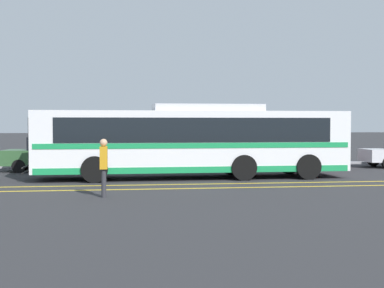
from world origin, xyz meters
TOP-DOWN VIEW (x-y plane):
  - ground_plane at (0.00, 0.00)m, footprint 220.00×220.00m
  - lane_strip_0 at (-1.32, -2.28)m, footprint 32.42×0.20m
  - lane_strip_1 at (-1.32, -3.53)m, footprint 32.42×0.20m
  - curb_strip at (-1.32, 5.94)m, footprint 40.42×0.36m
  - transit_bus at (-1.31, -0.08)m, footprint 12.76×2.74m
  - parked_car_1 at (-7.30, 3.91)m, footprint 4.59×2.09m
  - parked_car_2 at (-1.01, 3.89)m, footprint 4.03×1.87m
  - parked_car_3 at (4.41, 4.27)m, footprint 4.48×1.83m
  - pedestrian_0 at (-4.70, -5.29)m, footprint 0.23×0.42m

SIDE VIEW (x-z plane):
  - ground_plane at x=0.00m, z-range 0.00..0.00m
  - lane_strip_0 at x=-1.32m, z-range 0.00..0.01m
  - lane_strip_1 at x=-1.32m, z-range 0.00..0.01m
  - curb_strip at x=-1.32m, z-range 0.00..0.15m
  - parked_car_2 at x=-1.01m, z-range -0.01..1.46m
  - parked_car_3 at x=4.41m, z-range 0.02..1.47m
  - parked_car_1 at x=-7.30m, z-range -0.01..1.58m
  - pedestrian_0 at x=-4.70m, z-range 0.13..1.88m
  - transit_bus at x=-1.31m, z-range 0.06..3.04m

